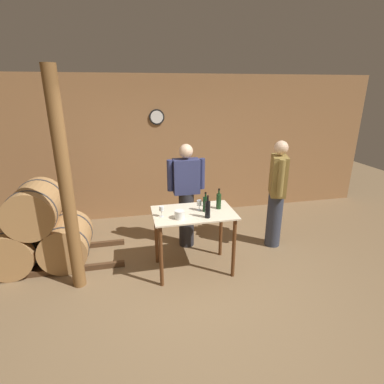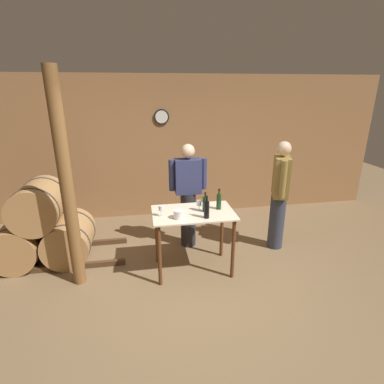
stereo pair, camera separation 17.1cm
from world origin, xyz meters
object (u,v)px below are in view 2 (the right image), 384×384
Objects in this scene: wooden_post at (67,186)px; person_host at (188,194)px; ice_bucket at (179,214)px; wine_bottle_left at (205,204)px; wine_glass_near_center at (199,203)px; wine_bottle_far_left at (207,209)px; wine_glass_near_left at (161,208)px; wine_bottle_center at (219,201)px; person_visitor_with_scarf at (279,194)px.

wooden_post is 1.82m from person_host.
wine_bottle_left is at bearing 22.80° from ice_bucket.
wine_glass_near_center is at bearing -86.28° from person_host.
wine_bottle_far_left is 1.10× the size of wine_bottle_left.
wine_glass_near_left is at bearing 152.30° from ice_bucket.
wine_bottle_left is at bearing -164.59° from wine_bottle_center.
person_host is (0.27, 0.89, -0.05)m from ice_bucket.
person_host is at bearing 93.72° from wine_glass_near_center.
wooden_post is 19.01× the size of wine_glass_near_center.
wine_glass_near_center is 0.68m from person_host.
wine_bottle_center reaches higher than wine_bottle_left.
ice_bucket is at bearing -5.87° from wooden_post.
ice_bucket is at bearing -27.70° from wine_glass_near_left.
wine_bottle_far_left is 0.35m from wine_bottle_center.
person_host is at bearing 58.33° from wine_glass_near_left.
wooden_post is at bearing 173.88° from wine_bottle_far_left.
wine_bottle_left is at bearing -40.54° from wine_glass_near_center.
wine_glass_near_center is 0.09× the size of person_host.
wine_glass_near_left is at bearing -1.23° from wooden_post.
wine_glass_near_left is (-0.59, -0.05, -0.00)m from wine_bottle_left.
wine_bottle_left reaches higher than ice_bucket.
wine_bottle_left is at bearing -161.62° from person_visitor_with_scarf.
person_host is at bearing 98.94° from wine_bottle_left.
wine_glass_near_left is (-0.80, -0.10, -0.01)m from wine_bottle_center.
person_visitor_with_scarf is at bearing -12.66° from person_host.
wooden_post is at bearing -154.64° from person_host.
wine_bottle_center is at bearing -1.07° from wine_glass_near_center.
wine_glass_near_center is at bearing 11.73° from wine_glass_near_left.
ice_bucket is at bearing -144.44° from wine_glass_near_center.
wine_bottle_left is at bearing 83.02° from wine_bottle_far_left.
wine_glass_near_left is 1.92m from person_visitor_with_scarf.
wine_bottle_left is 0.94× the size of wine_bottle_center.
ice_bucket is (-0.58, -0.22, -0.06)m from wine_bottle_center.
wine_bottle_center reaches higher than wine_glass_near_center.
ice_bucket is at bearing -157.20° from wine_bottle_left.
person_visitor_with_scarf is (1.06, 0.36, -0.08)m from wine_bottle_center.
wine_glass_near_center is (-0.27, 0.01, -0.02)m from wine_bottle_center.
person_host is (-0.11, 0.73, -0.11)m from wine_bottle_left.
wine_bottle_center is (1.91, 0.08, -0.35)m from wooden_post.
wine_bottle_center is 0.62m from ice_bucket.
wine_bottle_center is at bearing 48.73° from wine_bottle_far_left.
wine_glass_near_center is at bearing 178.93° from wine_bottle_center.
person_host reaches higher than wine_glass_near_left.
wine_bottle_far_left reaches higher than wine_bottle_center.
wine_bottle_center is 0.17× the size of person_host.
wine_glass_near_center is 1.13× the size of ice_bucket.
wine_bottle_left is at bearing 4.57° from wine_glass_near_left.
wine_bottle_far_left reaches higher than wine_glass_near_left.
wine_bottle_center reaches higher than ice_bucket.
wine_bottle_far_left is at bearing -7.03° from ice_bucket.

